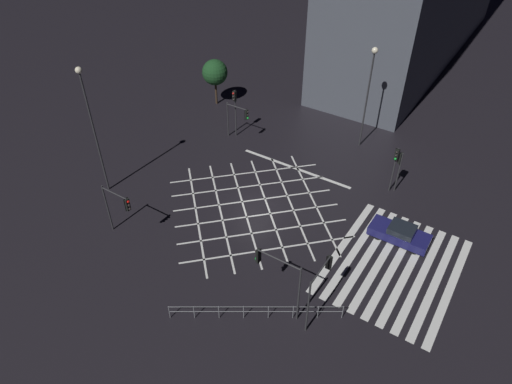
{
  "coord_description": "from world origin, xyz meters",
  "views": [
    {
      "loc": [
        -22.04,
        -14.33,
        22.43
      ],
      "look_at": [
        0.0,
        0.0,
        1.51
      ],
      "focal_mm": 32.0,
      "sensor_mm": 36.0,
      "label": 1
    }
  ],
  "objects_px": {
    "traffic_light_se_cross": "(399,164)",
    "traffic_light_sw_cross": "(277,271)",
    "street_tree_near": "(215,72)",
    "traffic_light_sw_main": "(320,280)",
    "traffic_light_se_main": "(395,162)",
    "traffic_light_ne_main": "(235,104)",
    "traffic_light_ne_cross": "(239,115)",
    "street_lamp_west": "(90,114)",
    "waiting_car": "(400,234)",
    "traffic_light_nw_cross": "(118,205)",
    "street_lamp_east": "(370,79)"
  },
  "relations": [
    {
      "from": "street_lamp_west",
      "to": "street_tree_near",
      "type": "xyz_separation_m",
      "value": [
        16.33,
        1.53,
        -3.32
      ]
    },
    {
      "from": "traffic_light_ne_cross",
      "to": "traffic_light_se_cross",
      "type": "bearing_deg",
      "value": 1.63
    },
    {
      "from": "traffic_light_ne_cross",
      "to": "waiting_car",
      "type": "relative_size",
      "value": 0.83
    },
    {
      "from": "traffic_light_se_cross",
      "to": "traffic_light_sw_cross",
      "type": "relative_size",
      "value": 0.81
    },
    {
      "from": "traffic_light_se_main",
      "to": "traffic_light_sw_main",
      "type": "bearing_deg",
      "value": 2.34
    },
    {
      "from": "traffic_light_sw_main",
      "to": "traffic_light_sw_cross",
      "type": "relative_size",
      "value": 0.95
    },
    {
      "from": "street_lamp_east",
      "to": "street_tree_near",
      "type": "height_order",
      "value": "street_lamp_east"
    },
    {
      "from": "traffic_light_ne_cross",
      "to": "street_lamp_east",
      "type": "xyz_separation_m",
      "value": [
        5.12,
        -9.67,
        3.87
      ]
    },
    {
      "from": "traffic_light_ne_main",
      "to": "traffic_light_ne_cross",
      "type": "relative_size",
      "value": 1.34
    },
    {
      "from": "street_tree_near",
      "to": "traffic_light_se_cross",
      "type": "bearing_deg",
      "value": -101.3
    },
    {
      "from": "traffic_light_se_cross",
      "to": "traffic_light_se_main",
      "type": "xyz_separation_m",
      "value": [
        -0.34,
        0.26,
        0.31
      ]
    },
    {
      "from": "traffic_light_nw_cross",
      "to": "traffic_light_sw_cross",
      "type": "height_order",
      "value": "traffic_light_sw_cross"
    },
    {
      "from": "traffic_light_ne_main",
      "to": "street_tree_near",
      "type": "bearing_deg",
      "value": -127.96
    },
    {
      "from": "traffic_light_sw_main",
      "to": "traffic_light_sw_cross",
      "type": "height_order",
      "value": "traffic_light_sw_cross"
    },
    {
      "from": "traffic_light_ne_main",
      "to": "street_lamp_west",
      "type": "height_order",
      "value": "street_lamp_west"
    },
    {
      "from": "traffic_light_ne_main",
      "to": "traffic_light_sw_main",
      "type": "height_order",
      "value": "traffic_light_ne_main"
    },
    {
      "from": "traffic_light_se_cross",
      "to": "street_tree_near",
      "type": "distance_m",
      "value": 21.01
    },
    {
      "from": "traffic_light_sw_cross",
      "to": "street_lamp_east",
      "type": "height_order",
      "value": "street_lamp_east"
    },
    {
      "from": "traffic_light_ne_cross",
      "to": "traffic_light_se_cross",
      "type": "height_order",
      "value": "traffic_light_se_cross"
    },
    {
      "from": "traffic_light_sw_main",
      "to": "traffic_light_se_main",
      "type": "bearing_deg",
      "value": 2.34
    },
    {
      "from": "traffic_light_sw_cross",
      "to": "street_tree_near",
      "type": "xyz_separation_m",
      "value": [
        18.96,
        18.6,
        0.2
      ]
    },
    {
      "from": "traffic_light_nw_cross",
      "to": "traffic_light_ne_main",
      "type": "bearing_deg",
      "value": 94.69
    },
    {
      "from": "traffic_light_se_cross",
      "to": "traffic_light_sw_cross",
      "type": "xyz_separation_m",
      "value": [
        -14.85,
        1.98,
        0.69
      ]
    },
    {
      "from": "traffic_light_ne_cross",
      "to": "street_lamp_east",
      "type": "height_order",
      "value": "street_lamp_east"
    },
    {
      "from": "traffic_light_nw_cross",
      "to": "street_tree_near",
      "type": "distance_m",
      "value": 20.54
    },
    {
      "from": "traffic_light_ne_cross",
      "to": "traffic_light_sw_cross",
      "type": "xyz_separation_m",
      "value": [
        -14.43,
        -12.57,
        0.72
      ]
    },
    {
      "from": "traffic_light_ne_main",
      "to": "traffic_light_sw_cross",
      "type": "bearing_deg",
      "value": 41.86
    },
    {
      "from": "traffic_light_sw_main",
      "to": "traffic_light_se_cross",
      "type": "bearing_deg",
      "value": 1.22
    },
    {
      "from": "traffic_light_se_cross",
      "to": "street_tree_near",
      "type": "relative_size",
      "value": 0.75
    },
    {
      "from": "traffic_light_se_cross",
      "to": "street_lamp_east",
      "type": "relative_size",
      "value": 0.39
    },
    {
      "from": "traffic_light_se_cross",
      "to": "street_lamp_west",
      "type": "xyz_separation_m",
      "value": [
        -12.22,
        19.06,
        4.22
      ]
    },
    {
      "from": "traffic_light_ne_main",
      "to": "street_tree_near",
      "type": "distance_m",
      "value": 6.81
    },
    {
      "from": "traffic_light_ne_cross",
      "to": "street_lamp_west",
      "type": "relative_size",
      "value": 0.33
    },
    {
      "from": "traffic_light_sw_cross",
      "to": "waiting_car",
      "type": "height_order",
      "value": "traffic_light_sw_cross"
    },
    {
      "from": "traffic_light_ne_cross",
      "to": "traffic_light_sw_main",
      "type": "height_order",
      "value": "traffic_light_sw_main"
    },
    {
      "from": "traffic_light_sw_main",
      "to": "street_lamp_west",
      "type": "bearing_deg",
      "value": 84.83
    },
    {
      "from": "traffic_light_sw_main",
      "to": "traffic_light_sw_cross",
      "type": "bearing_deg",
      "value": 111.12
    },
    {
      "from": "traffic_light_sw_main",
      "to": "street_lamp_east",
      "type": "height_order",
      "value": "street_lamp_east"
    },
    {
      "from": "traffic_light_sw_main",
      "to": "traffic_light_se_cross",
      "type": "distance_m",
      "value": 13.98
    },
    {
      "from": "traffic_light_ne_main",
      "to": "traffic_light_ne_cross",
      "type": "height_order",
      "value": "traffic_light_ne_main"
    },
    {
      "from": "traffic_light_se_cross",
      "to": "street_lamp_west",
      "type": "distance_m",
      "value": 23.02
    },
    {
      "from": "street_lamp_west",
      "to": "waiting_car",
      "type": "height_order",
      "value": "street_lamp_west"
    },
    {
      "from": "traffic_light_ne_main",
      "to": "traffic_light_sw_main",
      "type": "bearing_deg",
      "value": 48.16
    },
    {
      "from": "street_lamp_east",
      "to": "traffic_light_nw_cross",
      "type": "bearing_deg",
      "value": 155.58
    },
    {
      "from": "traffic_light_se_cross",
      "to": "waiting_car",
      "type": "height_order",
      "value": "traffic_light_se_cross"
    },
    {
      "from": "traffic_light_sw_main",
      "to": "street_lamp_west",
      "type": "distance_m",
      "value": 19.78
    },
    {
      "from": "street_lamp_east",
      "to": "waiting_car",
      "type": "bearing_deg",
      "value": -144.32
    },
    {
      "from": "traffic_light_nw_cross",
      "to": "traffic_light_se_main",
      "type": "height_order",
      "value": "traffic_light_se_main"
    },
    {
      "from": "street_lamp_east",
      "to": "traffic_light_se_main",
      "type": "bearing_deg",
      "value": -137.53
    },
    {
      "from": "traffic_light_se_main",
      "to": "street_lamp_west",
      "type": "height_order",
      "value": "street_lamp_west"
    }
  ]
}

